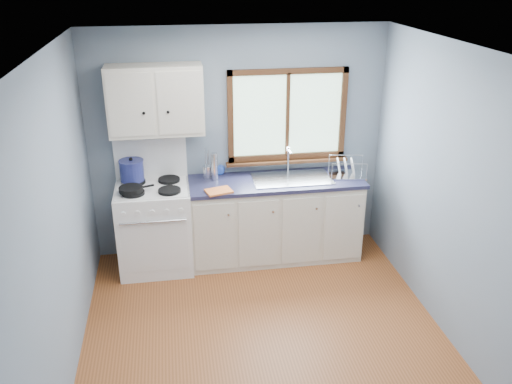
{
  "coord_description": "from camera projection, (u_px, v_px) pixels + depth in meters",
  "views": [
    {
      "loc": [
        -0.7,
        -3.79,
        3.09
      ],
      "look_at": [
        0.05,
        0.9,
        1.05
      ],
      "focal_mm": 38.0,
      "sensor_mm": 36.0,
      "label": 1
    }
  ],
  "objects": [
    {
      "name": "wall_back",
      "position": [
        238.0,
        143.0,
        5.91
      ],
      "size": [
        3.2,
        0.02,
        2.5
      ],
      "primitive_type": "cube",
      "color": "slate",
      "rests_on": "ground"
    },
    {
      "name": "skillet",
      "position": [
        131.0,
        189.0,
        5.4
      ],
      "size": [
        0.38,
        0.3,
        0.05
      ],
      "rotation": [
        0.0,
        0.0,
        0.33
      ],
      "color": "black",
      "rests_on": "gas_range"
    },
    {
      "name": "soap_bottle",
      "position": [
        219.0,
        165.0,
        5.87
      ],
      "size": [
        0.12,
        0.12,
        0.25
      ],
      "primitive_type": "imported",
      "rotation": [
        0.0,
        0.0,
        -0.27
      ],
      "color": "blue",
      "rests_on": "countertop"
    },
    {
      "name": "gas_range",
      "position": [
        155.0,
        225.0,
        5.76
      ],
      "size": [
        0.76,
        0.69,
        1.36
      ],
      "color": "white",
      "rests_on": "floor"
    },
    {
      "name": "base_cabinets",
      "position": [
        275.0,
        222.0,
        6.0
      ],
      "size": [
        1.85,
        0.6,
        0.88
      ],
      "color": "beige",
      "rests_on": "floor"
    },
    {
      "name": "sink",
      "position": [
        292.0,
        184.0,
        5.85
      ],
      "size": [
        0.84,
        0.46,
        0.44
      ],
      "color": "silver",
      "rests_on": "countertop"
    },
    {
      "name": "upper_cabinets",
      "position": [
        156.0,
        100.0,
        5.4
      ],
      "size": [
        0.95,
        0.35,
        0.7
      ],
      "color": "beige",
      "rests_on": "wall_back"
    },
    {
      "name": "stockpot",
      "position": [
        132.0,
        170.0,
        5.64
      ],
      "size": [
        0.34,
        0.34,
        0.25
      ],
      "rotation": [
        0.0,
        0.0,
        0.4
      ],
      "color": "navy",
      "rests_on": "gas_range"
    },
    {
      "name": "wall_right",
      "position": [
        458.0,
        200.0,
        4.5
      ],
      "size": [
        0.02,
        3.6,
        2.5
      ],
      "primitive_type": "cube",
      "color": "slate",
      "rests_on": "ground"
    },
    {
      "name": "utensil_crock",
      "position": [
        208.0,
        172.0,
        5.83
      ],
      "size": [
        0.13,
        0.13,
        0.35
      ],
      "rotation": [
        0.0,
        0.0,
        0.15
      ],
      "color": "silver",
      "rests_on": "countertop"
    },
    {
      "name": "countertop",
      "position": [
        275.0,
        182.0,
        5.81
      ],
      "size": [
        1.89,
        0.64,
        0.04
      ],
      "primitive_type": "cube",
      "color": "#1C1C36",
      "rests_on": "base_cabinets"
    },
    {
      "name": "thermos",
      "position": [
        214.0,
        167.0,
        5.74
      ],
      "size": [
        0.08,
        0.08,
        0.3
      ],
      "primitive_type": "cylinder",
      "rotation": [
        0.0,
        0.0,
        0.2
      ],
      "color": "silver",
      "rests_on": "countertop"
    },
    {
      "name": "dish_towel",
      "position": [
        219.0,
        191.0,
        5.5
      ],
      "size": [
        0.3,
        0.25,
        0.02
      ],
      "primitive_type": "cube",
      "rotation": [
        0.0,
        0.0,
        0.26
      ],
      "color": "orange",
      "rests_on": "countertop"
    },
    {
      "name": "floor",
      "position": [
        267.0,
        343.0,
        4.76
      ],
      "size": [
        3.2,
        3.6,
        0.02
      ],
      "primitive_type": "cube",
      "color": "brown",
      "rests_on": "ground"
    },
    {
      "name": "window",
      "position": [
        287.0,
        122.0,
        5.86
      ],
      "size": [
        1.36,
        0.1,
        1.03
      ],
      "color": "#9EC6A8",
      "rests_on": "wall_back"
    },
    {
      "name": "dish_rack",
      "position": [
        346.0,
        171.0,
        5.9
      ],
      "size": [
        0.44,
        0.36,
        0.2
      ],
      "rotation": [
        0.0,
        0.0,
        -0.17
      ],
      "color": "silver",
      "rests_on": "countertop"
    },
    {
      "name": "ceiling",
      "position": [
        269.0,
        50.0,
        3.77
      ],
      "size": [
        3.2,
        3.6,
        0.02
      ],
      "primitive_type": "cube",
      "color": "white",
      "rests_on": "wall_back"
    },
    {
      "name": "wall_left",
      "position": [
        55.0,
        228.0,
        4.03
      ],
      "size": [
        0.02,
        3.6,
        2.5
      ],
      "primitive_type": "cube",
      "color": "slate",
      "rests_on": "ground"
    },
    {
      "name": "wall_front",
      "position": [
        335.0,
        372.0,
        2.62
      ],
      "size": [
        3.2,
        0.02,
        2.5
      ],
      "primitive_type": "cube",
      "color": "slate",
      "rests_on": "ground"
    }
  ]
}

